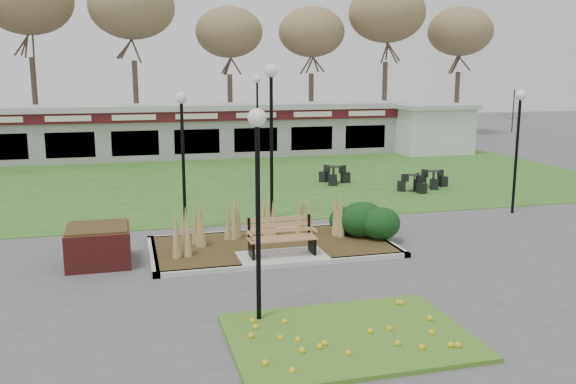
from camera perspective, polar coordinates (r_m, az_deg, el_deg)
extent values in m
plane|color=#515154|center=(15.17, -0.41, -6.55)|extent=(100.00, 100.00, 0.00)
cube|color=#2F641F|center=(26.65, -6.86, 1.10)|extent=(34.00, 16.00, 0.02)
cube|color=#3F6A1E|center=(11.05, 5.72, -13.32)|extent=(4.20, 3.00, 0.08)
cube|color=#302113|center=(16.27, -1.47, -5.10)|extent=(6.22, 3.22, 0.12)
cube|color=#B7B7B2|center=(14.78, -0.01, -6.79)|extent=(6.40, 0.18, 0.12)
cube|color=#B7B7B2|center=(17.78, -2.67, -3.70)|extent=(6.40, 0.18, 0.12)
cube|color=#B7B7B2|center=(15.87, -12.51, -5.79)|extent=(0.18, 3.40, 0.12)
cube|color=#B7B7B2|center=(17.23, 8.68, -4.31)|extent=(0.18, 3.40, 0.12)
cube|color=#B7B7B2|center=(15.29, -0.55, -6.15)|extent=(2.20, 1.20, 0.13)
cone|color=tan|center=(16.17, -8.38, -2.99)|extent=(0.36, 0.36, 1.15)
cone|color=tan|center=(16.69, -5.12, -2.47)|extent=(0.36, 0.36, 1.15)
cone|color=tan|center=(17.10, -1.60, -2.11)|extent=(0.36, 0.36, 1.15)
cone|color=tan|center=(17.13, 1.48, -2.08)|extent=(0.36, 0.36, 1.15)
cone|color=tan|center=(17.00, 4.45, -2.21)|extent=(0.36, 0.36, 1.15)
cone|color=tan|center=(15.36, -9.89, -3.80)|extent=(0.36, 0.36, 1.15)
ellipsoid|color=black|center=(17.08, 6.89, -2.57)|extent=(1.21, 1.10, 0.99)
ellipsoid|color=black|center=(16.89, 8.65, -2.92)|extent=(1.10, 1.00, 0.90)
ellipsoid|color=black|center=(17.66, 7.19, -2.32)|extent=(1.06, 0.96, 0.86)
ellipsoid|color=black|center=(17.46, 5.36, -2.61)|extent=(0.92, 0.84, 0.76)
cube|color=#B07B4F|center=(15.15, -0.55, -4.36)|extent=(1.70, 0.57, 0.04)
cube|color=#B07B4F|center=(15.37, -0.84, -3.06)|extent=(1.70, 0.13, 0.44)
cube|color=black|center=(15.05, -3.44, -5.36)|extent=(0.06, 0.55, 0.42)
cube|color=black|center=(15.42, 2.27, -4.95)|extent=(0.06, 0.55, 0.42)
cube|color=black|center=(15.21, -3.69, -3.35)|extent=(0.06, 0.06, 0.50)
cube|color=black|center=(15.57, 1.96, -2.99)|extent=(0.06, 0.06, 0.50)
cube|color=#B07B4F|center=(14.91, -3.60, -3.92)|extent=(0.05, 0.50, 0.04)
cube|color=#B07B4F|center=(15.30, 2.45, -3.52)|extent=(0.05, 0.50, 0.04)
cube|color=maroon|center=(15.59, -17.29, -4.85)|extent=(1.50, 1.50, 0.90)
cube|color=#302113|center=(15.47, -17.39, -3.18)|extent=(1.40, 1.40, 0.06)
cube|color=#9A9A9D|center=(34.35, -8.80, 5.45)|extent=(24.00, 3.00, 2.60)
cube|color=#480F16|center=(32.73, -8.56, 7.03)|extent=(24.00, 0.18, 0.55)
cube|color=silver|center=(34.24, -8.87, 7.87)|extent=(24.60, 3.40, 0.30)
cube|color=silver|center=(32.62, -8.54, 7.02)|extent=(22.00, 0.02, 0.28)
cube|color=black|center=(32.95, -8.51, 4.70)|extent=(22.00, 0.10, 1.30)
cube|color=silver|center=(36.44, 13.28, 5.61)|extent=(4.00, 3.00, 2.60)
cube|color=silver|center=(36.34, 13.38, 7.80)|extent=(4.40, 3.40, 0.25)
cylinder|color=#47382B|center=(42.40, -22.35, 7.55)|extent=(0.36, 0.36, 5.17)
ellipsoid|color=#7E6446|center=(42.52, -22.94, 15.37)|extent=(5.24, 5.24, 3.93)
cylinder|color=#47382B|center=(42.06, -14.15, 8.02)|extent=(0.36, 0.36, 5.17)
ellipsoid|color=#7E6446|center=(42.18, -14.54, 15.92)|extent=(5.24, 5.24, 3.93)
cylinder|color=#47382B|center=(42.57, -5.97, 8.33)|extent=(0.36, 0.36, 5.17)
ellipsoid|color=#7E6446|center=(42.69, -6.14, 16.14)|extent=(5.24, 5.24, 3.93)
cylinder|color=#47382B|center=(43.90, 1.87, 8.46)|extent=(0.36, 0.36, 5.17)
ellipsoid|color=#7E6446|center=(44.02, 1.92, 16.04)|extent=(5.24, 5.24, 3.93)
cylinder|color=#47382B|center=(45.98, 9.13, 8.45)|extent=(0.36, 0.36, 5.17)
ellipsoid|color=#7E6446|center=(46.10, 9.36, 15.68)|extent=(5.24, 5.24, 3.93)
cylinder|color=#47382B|center=(48.72, 15.66, 8.32)|extent=(0.36, 0.36, 5.17)
ellipsoid|color=#7E6446|center=(48.83, 16.03, 15.14)|extent=(5.24, 5.24, 3.93)
cylinder|color=black|center=(19.19, -1.55, 4.03)|extent=(0.11, 0.11, 4.48)
sphere|color=white|center=(19.04, -1.59, 11.27)|extent=(0.40, 0.40, 0.40)
cylinder|color=black|center=(11.09, -2.81, -3.33)|extent=(0.09, 0.09, 3.68)
sphere|color=white|center=(10.76, -2.91, 6.97)|extent=(0.33, 0.33, 0.33)
cylinder|color=black|center=(17.58, -9.75, 2.05)|extent=(0.09, 0.09, 3.77)
sphere|color=white|center=(17.38, -9.97, 8.68)|extent=(0.34, 0.34, 0.34)
cylinder|color=black|center=(21.38, 20.57, 3.06)|extent=(0.09, 0.09, 3.74)
sphere|color=white|center=(21.21, 20.94, 8.46)|extent=(0.34, 0.34, 0.34)
cylinder|color=black|center=(30.54, -2.87, 6.32)|extent=(0.10, 0.10, 4.13)
sphere|color=white|center=(30.43, -2.91, 10.51)|extent=(0.37, 0.37, 0.37)
cylinder|color=black|center=(25.76, 4.32, 0.86)|extent=(0.42, 0.42, 0.03)
cylinder|color=black|center=(25.71, 4.33, 1.60)|extent=(0.05, 0.05, 0.69)
cylinder|color=black|center=(25.65, 4.34, 2.38)|extent=(0.57, 0.57, 0.02)
cube|color=black|center=(25.94, 5.39, 1.37)|extent=(0.35, 0.35, 0.44)
cube|color=black|center=(26.04, 3.39, 1.44)|extent=(0.45, 0.45, 0.44)
cube|color=black|center=(25.21, 4.20, 1.11)|extent=(0.43, 0.43, 0.44)
cylinder|color=black|center=(25.50, 13.36, 0.48)|extent=(0.40, 0.40, 0.03)
cylinder|color=black|center=(25.45, 13.40, 1.18)|extent=(0.04, 0.04, 0.65)
cylinder|color=black|center=(25.39, 13.43, 1.92)|extent=(0.54, 0.54, 0.02)
cube|color=black|center=(25.76, 14.28, 0.98)|extent=(0.34, 0.34, 0.41)
cube|color=black|center=(25.67, 12.38, 1.03)|extent=(0.43, 0.43, 0.41)
cube|color=black|center=(24.98, 13.49, 0.71)|extent=(0.40, 0.40, 0.41)
cylinder|color=black|center=(24.46, 11.67, 0.11)|extent=(0.39, 0.39, 0.03)
cylinder|color=black|center=(24.41, 11.69, 0.83)|extent=(0.04, 0.04, 0.64)
cylinder|color=black|center=(24.35, 11.72, 1.59)|extent=(0.53, 0.53, 0.02)
cube|color=black|center=(24.88, 12.09, 0.71)|extent=(0.42, 0.42, 0.41)
cube|color=black|center=(24.36, 10.56, 0.56)|extent=(0.38, 0.38, 0.41)
cube|color=black|center=(24.06, 12.40, 0.35)|extent=(0.36, 0.36, 0.41)
cylinder|color=black|center=(34.32, 20.15, 4.57)|extent=(0.06, 0.06, 2.20)
imported|color=#2D479D|center=(34.27, 20.21, 5.49)|extent=(2.29, 2.33, 1.91)
imported|color=black|center=(39.85, -21.18, 4.67)|extent=(4.20, 2.84, 1.31)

